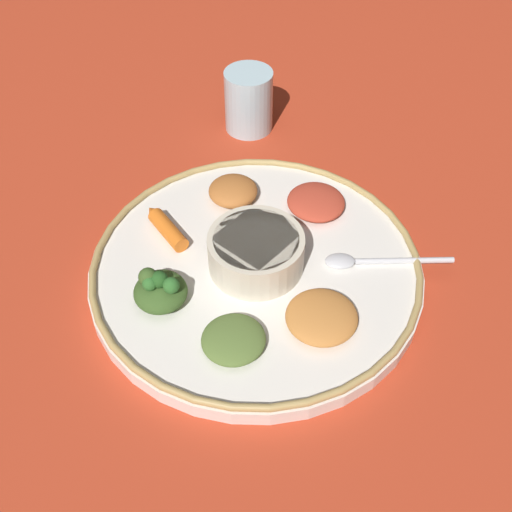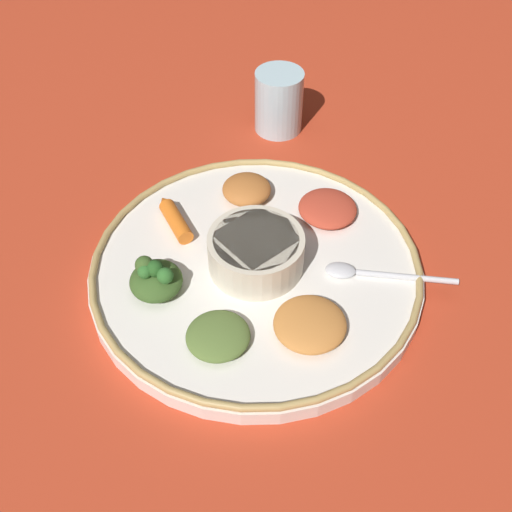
{
  "view_description": "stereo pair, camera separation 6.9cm",
  "coord_description": "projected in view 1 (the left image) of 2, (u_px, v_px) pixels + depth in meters",
  "views": [
    {
      "loc": [
        -0.21,
        -0.42,
        0.54
      ],
      "look_at": [
        0.0,
        0.0,
        0.03
      ],
      "focal_mm": 43.79,
      "sensor_mm": 36.0,
      "label": 1
    },
    {
      "loc": [
        -0.15,
        -0.45,
        0.54
      ],
      "look_at": [
        0.0,
        0.0,
        0.03
      ],
      "focal_mm": 43.79,
      "sensor_mm": 36.0,
      "label": 2
    }
  ],
  "objects": [
    {
      "name": "ground_plane",
      "position": [
        256.0,
        276.0,
        0.71
      ],
      "size": [
        2.4,
        2.4,
        0.0
      ],
      "primitive_type": "plane",
      "color": "#B7381E"
    },
    {
      "name": "platter",
      "position": [
        256.0,
        271.0,
        0.71
      ],
      "size": [
        0.37,
        0.37,
        0.02
      ],
      "primitive_type": "cylinder",
      "color": "white",
      "rests_on": "ground_plane"
    },
    {
      "name": "platter_rim",
      "position": [
        256.0,
        263.0,
        0.7
      ],
      "size": [
        0.37,
        0.37,
        0.01
      ],
      "primitive_type": "torus",
      "color": "tan",
      "rests_on": "platter"
    },
    {
      "name": "center_bowl",
      "position": [
        256.0,
        251.0,
        0.68
      ],
      "size": [
        0.11,
        0.11,
        0.04
      ],
      "color": "beige",
      "rests_on": "platter"
    },
    {
      "name": "spoon",
      "position": [
        367.0,
        261.0,
        0.7
      ],
      "size": [
        0.14,
        0.08,
        0.01
      ],
      "color": "silver",
      "rests_on": "platter"
    },
    {
      "name": "greens_pile",
      "position": [
        160.0,
        290.0,
        0.65
      ],
      "size": [
        0.07,
        0.07,
        0.04
      ],
      "color": "#385623",
      "rests_on": "platter"
    },
    {
      "name": "carrot_near_spoon",
      "position": [
        166.0,
        227.0,
        0.73
      ],
      "size": [
        0.03,
        0.08,
        0.02
      ],
      "color": "orange",
      "rests_on": "platter"
    },
    {
      "name": "mound_chickpea",
      "position": [
        233.0,
        191.0,
        0.77
      ],
      "size": [
        0.08,
        0.08,
        0.02
      ],
      "primitive_type": "ellipsoid",
      "rotation": [
        0.0,
        0.0,
        5.06
      ],
      "color": "#B2662D",
      "rests_on": "platter"
    },
    {
      "name": "mound_collards",
      "position": [
        234.0,
        340.0,
        0.62
      ],
      "size": [
        0.07,
        0.07,
        0.02
      ],
      "primitive_type": "ellipsoid",
      "rotation": [
        0.0,
        0.0,
        0.14
      ],
      "color": "#567033",
      "rests_on": "platter"
    },
    {
      "name": "mound_squash",
      "position": [
        322.0,
        317.0,
        0.64
      ],
      "size": [
        0.1,
        0.1,
        0.02
      ],
      "primitive_type": "ellipsoid",
      "rotation": [
        0.0,
        0.0,
        3.64
      ],
      "color": "#C67A38",
      "rests_on": "platter"
    },
    {
      "name": "mound_berbere_red",
      "position": [
        316.0,
        202.0,
        0.76
      ],
      "size": [
        0.09,
        0.09,
        0.02
      ],
      "primitive_type": "ellipsoid",
      "rotation": [
        0.0,
        0.0,
        1.3
      ],
      "color": "#B73D28",
      "rests_on": "platter"
    },
    {
      "name": "drinking_glass",
      "position": [
        249.0,
        105.0,
        0.89
      ],
      "size": [
        0.07,
        0.07,
        0.09
      ],
      "color": "silver",
      "rests_on": "ground_plane"
    }
  ]
}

